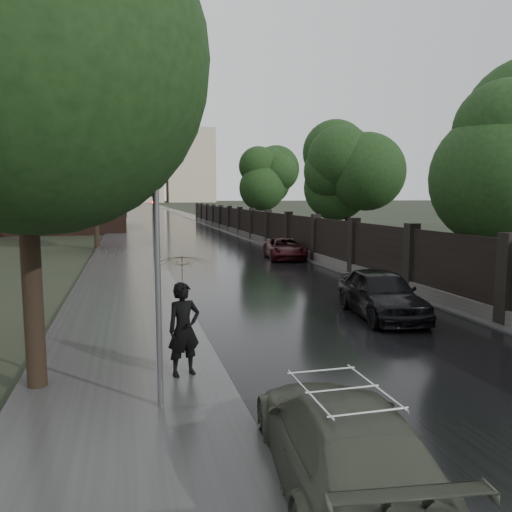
% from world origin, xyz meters
% --- Properties ---
extents(ground, '(800.00, 800.00, 0.00)m').
position_xyz_m(ground, '(0.00, 0.00, 0.00)').
color(ground, black).
rests_on(ground, ground).
extents(road, '(8.00, 420.00, 0.02)m').
position_xyz_m(road, '(0.00, 190.00, 0.01)').
color(road, black).
rests_on(road, ground).
extents(sidewalk_left, '(4.00, 420.00, 0.16)m').
position_xyz_m(sidewalk_left, '(-6.00, 190.00, 0.08)').
color(sidewalk_left, '#2D2D2D').
rests_on(sidewalk_left, ground).
extents(verge_right, '(3.00, 420.00, 0.08)m').
position_xyz_m(verge_right, '(5.50, 190.00, 0.04)').
color(verge_right, '#2D2D2D').
rests_on(verge_right, ground).
extents(fence_right, '(0.45, 75.72, 2.70)m').
position_xyz_m(fence_right, '(4.60, 32.01, 1.01)').
color(fence_right, '#383533').
rests_on(fence_right, ground).
extents(tree_left_near, '(5.44, 5.44, 9.16)m').
position_xyz_m(tree_left_near, '(-7.60, 3.00, 6.42)').
color(tree_left_near, black).
rests_on(tree_left_near, ground).
extents(tree_left_far, '(4.25, 4.25, 7.39)m').
position_xyz_m(tree_left_far, '(-8.00, 30.00, 5.24)').
color(tree_left_far, black).
rests_on(tree_left_far, ground).
extents(tree_right_b, '(4.08, 4.08, 7.01)m').
position_xyz_m(tree_right_b, '(7.50, 22.00, 4.95)').
color(tree_right_b, black).
rests_on(tree_right_b, ground).
extents(tree_right_c, '(4.08, 4.08, 7.01)m').
position_xyz_m(tree_right_c, '(7.50, 40.00, 4.95)').
color(tree_right_c, black).
rests_on(tree_right_c, ground).
extents(lamp_post, '(0.25, 0.12, 5.11)m').
position_xyz_m(lamp_post, '(-5.40, 1.50, 2.67)').
color(lamp_post, '#59595E').
rests_on(lamp_post, ground).
extents(traffic_light, '(0.16, 0.32, 4.00)m').
position_xyz_m(traffic_light, '(-4.30, 24.99, 2.40)').
color(traffic_light, '#59595E').
rests_on(traffic_light, ground).
extents(brick_building, '(24.00, 18.00, 20.00)m').
position_xyz_m(brick_building, '(-18.00, 52.00, 10.00)').
color(brick_building, black).
rests_on(brick_building, ground).
extents(stalinist_tower, '(92.00, 30.00, 159.00)m').
position_xyz_m(stalinist_tower, '(0.00, 300.00, 38.38)').
color(stalinist_tower, tan).
rests_on(stalinist_tower, ground).
extents(volga_sedan, '(2.29, 4.51, 1.26)m').
position_xyz_m(volga_sedan, '(-3.30, -1.25, 0.63)').
color(volga_sedan, '#3C4134').
rests_on(volga_sedan, ground).
extents(car_right_near, '(2.26, 4.56, 1.49)m').
position_xyz_m(car_right_near, '(1.66, 6.86, 0.75)').
color(car_right_near, black).
rests_on(car_right_near, ground).
extents(car_right_far, '(2.63, 4.72, 1.25)m').
position_xyz_m(car_right_far, '(3.16, 21.31, 0.62)').
color(car_right_far, black).
rests_on(car_right_far, ground).
extents(pedestrian_umbrella, '(1.38, 1.39, 2.93)m').
position_xyz_m(pedestrian_umbrella, '(-4.84, 2.90, 2.11)').
color(pedestrian_umbrella, black).
rests_on(pedestrian_umbrella, sidewalk_left).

